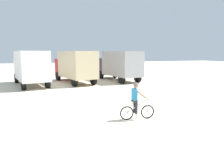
{
  "coord_description": "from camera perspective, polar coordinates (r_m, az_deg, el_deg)",
  "views": [
    {
      "loc": [
        -4.43,
        -8.57,
        3.17
      ],
      "look_at": [
        0.02,
        4.27,
        1.1
      ],
      "focal_mm": 32.77,
      "sensor_mm": 36.0,
      "label": 1
    }
  ],
  "objects": [
    {
      "name": "ground_plane",
      "position": [
        10.16,
        7.92,
        -9.61
      ],
      "size": [
        120.0,
        120.0,
        0.0
      ],
      "primitive_type": "plane",
      "color": "beige"
    },
    {
      "name": "cyclist_orange_shirt",
      "position": [
        9.83,
        6.8,
        -5.08
      ],
      "size": [
        1.73,
        0.52,
        1.82
      ],
      "color": "black",
      "rests_on": "ground"
    },
    {
      "name": "box_truck_grey_hauler",
      "position": [
        23.51,
        1.97,
        5.5
      ],
      "size": [
        3.41,
        7.04,
        3.35
      ],
      "color": "#9E9EA3",
      "rests_on": "ground"
    },
    {
      "name": "box_truck_tan_camper",
      "position": [
        22.08,
        -10.29,
        5.16
      ],
      "size": [
        3.76,
        7.09,
        3.35
      ],
      "color": "#CCB78E",
      "rests_on": "ground"
    },
    {
      "name": "box_truck_avon_van",
      "position": [
        21.33,
        -21.83,
        4.56
      ],
      "size": [
        3.67,
        7.08,
        3.35
      ],
      "color": "white",
      "rests_on": "ground"
    }
  ]
}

